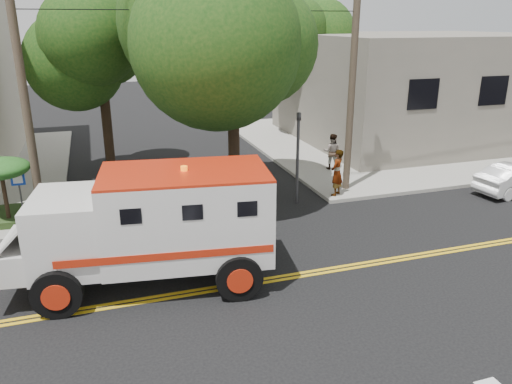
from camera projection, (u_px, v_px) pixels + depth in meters
name	position (u px, v px, depth m)	size (l,w,h in m)	color
ground	(247.00, 284.00, 13.74)	(100.00, 100.00, 0.00)	black
sidewalk_ne	(396.00, 140.00, 29.81)	(17.00, 17.00, 0.15)	gray
building_right	(418.00, 86.00, 29.70)	(14.00, 12.00, 6.00)	#686459
utility_pole_left	(24.00, 98.00, 16.01)	(0.28, 0.28, 9.00)	#382D23
utility_pole_right	(352.00, 84.00, 19.69)	(0.28, 0.28, 9.00)	#382D23
tree_main	(246.00, 10.00, 17.54)	(6.08, 5.70, 9.85)	black
tree_left	(107.00, 48.00, 21.67)	(4.48, 4.20, 7.70)	black
tree_right	(313.00, 35.00, 28.52)	(4.80, 4.50, 8.20)	black
traffic_signal	(298.00, 148.00, 19.16)	(0.15, 0.18, 3.60)	#3F3F42
accessibility_sign	(20.00, 191.00, 17.01)	(0.45, 0.10, 2.02)	#3F3F42
armored_truck	(152.00, 222.00, 13.22)	(7.27, 3.59, 3.18)	silver
pedestrian_a	(337.00, 173.00, 19.98)	(0.69, 0.45, 1.89)	gray
pedestrian_b	(332.00, 152.00, 23.57)	(0.82, 0.64, 1.70)	gray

